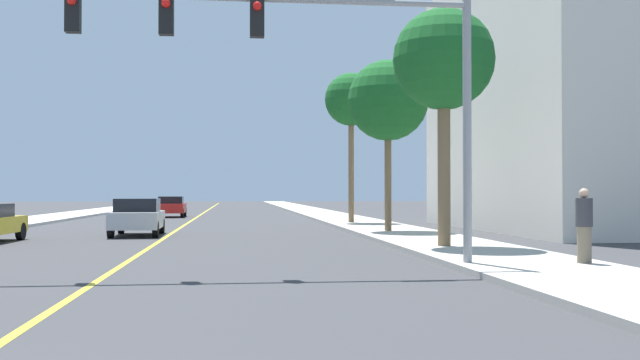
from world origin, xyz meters
TOP-DOWN VIEW (x-y plane):
  - ground at (0.00, 42.00)m, footprint 192.00×192.00m
  - sidewalk_left at (-9.50, 42.00)m, footprint 3.67×168.00m
  - sidewalk_right at (9.50, 42.00)m, footprint 3.67×168.00m
  - lane_marking_center at (0.00, 42.00)m, footprint 0.16×144.00m
  - building_right_near at (20.18, 28.25)m, footprint 12.42×17.78m
  - traffic_signal_mast at (4.08, 11.74)m, footprint 11.53×0.36m
  - palm_near at (9.00, 16.79)m, footprint 3.09×3.09m
  - palm_mid at (9.12, 25.41)m, footprint 3.42×3.42m
  - palm_far at (8.94, 34.04)m, footprint 2.87×2.87m
  - car_silver at (-1.24, 25.63)m, footprint 2.00×4.15m
  - car_red at (-1.81, 47.83)m, footprint 1.95×4.28m
  - pedestrian at (10.66, 11.27)m, footprint 0.38×0.38m

SIDE VIEW (x-z plane):
  - ground at x=0.00m, z-range 0.00..0.00m
  - lane_marking_center at x=0.00m, z-range 0.00..0.01m
  - sidewalk_left at x=-9.50m, z-range 0.00..0.15m
  - sidewalk_right at x=9.50m, z-range 0.00..0.15m
  - car_red at x=-1.81m, z-range 0.02..1.50m
  - car_silver at x=-1.24m, z-range 0.03..1.54m
  - pedestrian at x=10.66m, z-range 0.15..1.86m
  - traffic_signal_mast at x=4.08m, z-range 1.81..8.16m
  - palm_mid at x=9.12m, z-range 2.01..9.23m
  - palm_near at x=9.00m, z-range 2.13..9.34m
  - building_right_near at x=20.18m, z-range 0.00..12.82m
  - palm_far at x=8.94m, z-range 2.67..10.77m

